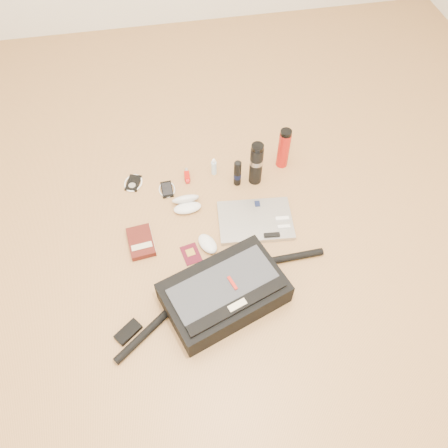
% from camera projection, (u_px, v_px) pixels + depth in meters
% --- Properties ---
extents(ground, '(4.00, 4.00, 0.00)m').
position_uv_depth(ground, '(224.00, 250.00, 2.08)').
color(ground, '#A97946').
rests_on(ground, ground).
extents(messenger_bag, '(0.99, 0.46, 0.14)m').
position_uv_depth(messenger_bag, '(224.00, 293.00, 1.87)').
color(messenger_bag, black).
rests_on(messenger_bag, ground).
extents(laptop, '(0.38, 0.29, 0.04)m').
position_uv_depth(laptop, '(256.00, 221.00, 2.16)').
color(laptop, '#A7A7A9').
rests_on(laptop, ground).
extents(book, '(0.13, 0.19, 0.03)m').
position_uv_depth(book, '(141.00, 242.00, 2.08)').
color(book, '#43130E').
rests_on(book, ground).
extents(passport, '(0.10, 0.12, 0.01)m').
position_uv_depth(passport, '(191.00, 254.00, 2.06)').
color(passport, '#460A18').
rests_on(passport, ground).
extents(mouse, '(0.12, 0.14, 0.04)m').
position_uv_depth(mouse, '(208.00, 244.00, 2.07)').
color(mouse, silver).
rests_on(mouse, ground).
extents(sunglasses_case, '(0.15, 0.12, 0.08)m').
position_uv_depth(sunglasses_case, '(187.00, 204.00, 2.20)').
color(sunglasses_case, silver).
rests_on(sunglasses_case, ground).
extents(ipod, '(0.12, 0.12, 0.01)m').
position_uv_depth(ipod, '(133.00, 183.00, 2.31)').
color(ipod, black).
rests_on(ipod, ground).
extents(phone, '(0.09, 0.11, 0.01)m').
position_uv_depth(phone, '(167.00, 189.00, 2.28)').
color(phone, black).
rests_on(phone, ground).
extents(inhaler, '(0.03, 0.10, 0.03)m').
position_uv_depth(inhaler, '(187.00, 176.00, 2.33)').
color(inhaler, '#A51008').
rests_on(inhaler, ground).
extents(spray_bottle, '(0.03, 0.03, 0.11)m').
position_uv_depth(spray_bottle, '(214.00, 167.00, 2.32)').
color(spray_bottle, '#B8DEFA').
rests_on(spray_bottle, ground).
extents(aerosol_can, '(0.04, 0.04, 0.16)m').
position_uv_depth(aerosol_can, '(237.00, 173.00, 2.25)').
color(aerosol_can, black).
rests_on(aerosol_can, ground).
extents(thermos_black, '(0.09, 0.09, 0.26)m').
position_uv_depth(thermos_black, '(256.00, 164.00, 2.22)').
color(thermos_black, black).
rests_on(thermos_black, ground).
extents(thermos_red, '(0.08, 0.08, 0.24)m').
position_uv_depth(thermos_red, '(284.00, 148.00, 2.30)').
color(thermos_red, '#AD1813').
rests_on(thermos_red, ground).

